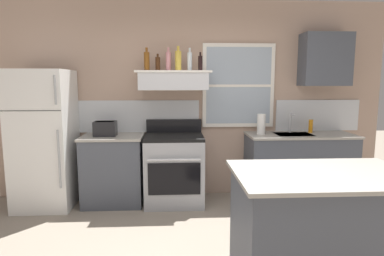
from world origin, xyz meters
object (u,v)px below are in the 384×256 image
(refrigerator, at_px, (44,139))
(bottle_brown_stout, at_px, (158,64))
(bottle_rose_pink, at_px, (168,61))
(stove_range, at_px, (174,168))
(paper_towel_roll, at_px, (261,124))
(toaster, at_px, (105,128))
(bottle_champagne_gold_foil, at_px, (178,60))
(bottle_amber_wine, at_px, (147,61))
(dish_soap_bottle, at_px, (311,126))
(bottle_balsamic_dark, at_px, (200,63))
(kitchen_island, at_px, (322,228))
(bottle_clear_tall, at_px, (190,61))

(refrigerator, bearing_deg, bottle_brown_stout, 5.05)
(refrigerator, height_order, bottle_rose_pink, bottle_rose_pink)
(stove_range, bearing_deg, paper_towel_roll, 1.84)
(refrigerator, bearing_deg, bottle_rose_pink, 6.06)
(refrigerator, distance_m, paper_towel_roll, 2.82)
(toaster, height_order, stove_range, toaster)
(refrigerator, xyz_separation_m, bottle_rose_pink, (1.59, 0.17, 1.00))
(bottle_champagne_gold_foil, height_order, paper_towel_roll, bottle_champagne_gold_foil)
(bottle_brown_stout, bearing_deg, stove_range, -27.41)
(bottle_brown_stout, bearing_deg, bottle_amber_wine, 178.32)
(toaster, xyz_separation_m, dish_soap_bottle, (2.77, 0.13, -0.01))
(stove_range, height_order, dish_soap_bottle, same)
(paper_towel_roll, bearing_deg, bottle_rose_pink, 174.96)
(bottle_champagne_gold_foil, height_order, bottle_balsamic_dark, bottle_champagne_gold_foil)
(bottle_balsamic_dark, bearing_deg, kitchen_island, -66.21)
(dish_soap_bottle, bearing_deg, paper_towel_roll, -172.07)
(toaster, bearing_deg, dish_soap_bottle, 2.69)
(bottle_rose_pink, bearing_deg, kitchen_island, -58.03)
(toaster, xyz_separation_m, bottle_rose_pink, (0.82, 0.14, 0.86))
(refrigerator, xyz_separation_m, bottle_clear_tall, (1.86, 0.17, 0.99))
(bottle_champagne_gold_foil, bearing_deg, bottle_clear_tall, 25.47)
(bottle_rose_pink, bearing_deg, bottle_champagne_gold_foil, -29.27)
(stove_range, bearing_deg, bottle_amber_wine, 162.41)
(toaster, xyz_separation_m, bottle_brown_stout, (0.68, 0.10, 0.83))
(stove_range, relative_size, paper_towel_roll, 4.04)
(kitchen_island, bearing_deg, toaster, 138.21)
(paper_towel_roll, relative_size, dish_soap_bottle, 1.50)
(bottle_champagne_gold_foil, relative_size, bottle_balsamic_dark, 1.34)
(bottle_rose_pink, distance_m, bottle_champagne_gold_foil, 0.15)
(refrigerator, xyz_separation_m, bottle_balsamic_dark, (1.99, 0.06, 0.97))
(stove_range, distance_m, bottle_champagne_gold_foil, 1.42)
(toaster, xyz_separation_m, kitchen_island, (2.05, -1.84, -0.55))
(bottle_amber_wine, xyz_separation_m, dish_soap_bottle, (2.22, 0.03, -0.87))
(bottle_amber_wine, bearing_deg, bottle_rose_pink, 7.41)
(kitchen_island, bearing_deg, bottle_rose_pink, 121.97)
(refrigerator, bearing_deg, dish_soap_bottle, 2.60)
(bottle_amber_wine, bearing_deg, bottle_brown_stout, -1.68)
(bottle_amber_wine, relative_size, bottle_clear_tall, 0.99)
(toaster, xyz_separation_m, bottle_champagne_gold_foil, (0.95, 0.07, 0.87))
(bottle_rose_pink, height_order, paper_towel_roll, bottle_rose_pink)
(bottle_champagne_gold_foil, bearing_deg, refrigerator, -176.74)
(toaster, xyz_separation_m, bottle_balsamic_dark, (1.23, 0.03, 0.83))
(bottle_amber_wine, xyz_separation_m, bottle_balsamic_dark, (0.69, -0.07, -0.03))
(refrigerator, xyz_separation_m, stove_range, (1.65, 0.02, -0.41))
(stove_range, xyz_separation_m, bottle_brown_stout, (-0.20, 0.10, 1.37))
(paper_towel_roll, distance_m, kitchen_island, 1.96)
(paper_towel_roll, xyz_separation_m, dish_soap_bottle, (0.72, 0.10, -0.04))
(stove_range, xyz_separation_m, kitchen_island, (1.17, -1.83, -0.01))
(toaster, distance_m, bottle_rose_pink, 1.20)
(bottle_brown_stout, distance_m, dish_soap_bottle, 2.24)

